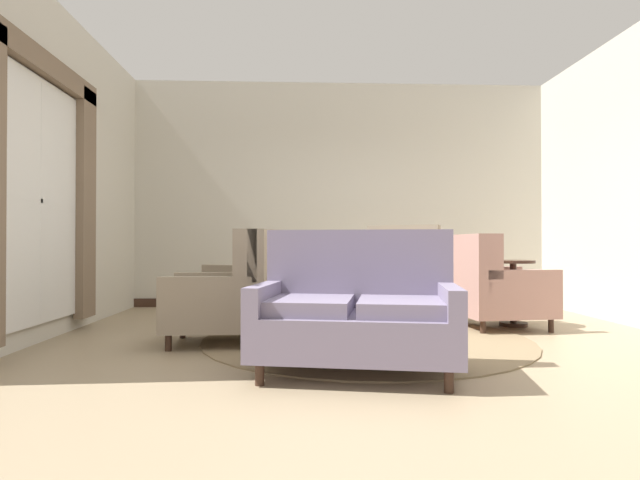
# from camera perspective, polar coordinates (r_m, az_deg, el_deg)

# --- Properties ---
(ground) EXTENTS (8.39, 8.39, 0.00)m
(ground) POSITION_cam_1_polar(r_m,az_deg,el_deg) (4.53, 5.69, -11.78)
(ground) COLOR #9E896B
(wall_back) EXTENTS (6.16, 0.08, 3.24)m
(wall_back) POSITION_cam_1_polar(r_m,az_deg,el_deg) (7.39, 2.44, 5.17)
(wall_back) COLOR beige
(wall_back) RESTS_ON ground
(wall_left) EXTENTS (0.08, 4.10, 3.24)m
(wall_left) POSITION_cam_1_polar(r_m,az_deg,el_deg) (5.83, -26.63, 6.78)
(wall_left) COLOR beige
(wall_left) RESTS_ON ground
(wall_right) EXTENTS (0.08, 4.10, 3.24)m
(wall_right) POSITION_cam_1_polar(r_m,az_deg,el_deg) (6.44, 32.03, 6.11)
(wall_right) COLOR beige
(wall_right) RESTS_ON ground
(baseboard_back) EXTENTS (6.00, 0.03, 0.12)m
(baseboard_back) POSITION_cam_1_polar(r_m,az_deg,el_deg) (7.34, 2.49, -6.99)
(baseboard_back) COLOR #382319
(baseboard_back) RESTS_ON ground
(area_rug) EXTENTS (3.02, 3.02, 0.01)m
(area_rug) POSITION_cam_1_polar(r_m,az_deg,el_deg) (4.82, 5.18, -11.03)
(area_rug) COLOR #847051
(area_rug) RESTS_ON ground
(window_with_curtains) EXTENTS (0.12, 2.00, 2.46)m
(window_with_curtains) POSITION_cam_1_polar(r_m,az_deg,el_deg) (5.14, -28.85, 5.67)
(window_with_curtains) COLOR silver
(coffee_table) EXTENTS (0.96, 0.96, 0.48)m
(coffee_table) POSITION_cam_1_polar(r_m,az_deg,el_deg) (4.87, 5.75, -6.23)
(coffee_table) COLOR #382319
(coffee_table) RESTS_ON ground
(porcelain_vase) EXTENTS (0.19, 0.19, 0.38)m
(porcelain_vase) POSITION_cam_1_polar(r_m,az_deg,el_deg) (4.84, 5.62, -3.49)
(porcelain_vase) COLOR #4C7A66
(porcelain_vase) RESTS_ON coffee_table
(settee) EXTENTS (1.48, 1.04, 0.99)m
(settee) POSITION_cam_1_polar(r_m,az_deg,el_deg) (3.51, 4.09, -8.29)
(settee) COLOR slate
(settee) RESTS_ON ground
(armchair_near_sideboard) EXTENTS (0.89, 0.77, 1.02)m
(armchair_near_sideboard) POSITION_cam_1_polar(r_m,az_deg,el_deg) (4.62, -10.52, -6.19)
(armchair_near_sideboard) COLOR gray
(armchair_near_sideboard) RESTS_ON ground
(armchair_back_corner) EXTENTS (0.98, 0.93, 0.99)m
(armchair_back_corner) POSITION_cam_1_polar(r_m,az_deg,el_deg) (5.67, 18.86, -5.22)
(armchair_back_corner) COLOR tan
(armchair_back_corner) RESTS_ON ground
(armchair_far_left) EXTENTS (1.13, 1.14, 1.04)m
(armchair_far_left) POSITION_cam_1_polar(r_m,az_deg,el_deg) (5.74, -6.63, -4.97)
(armchair_far_left) COLOR gray
(armchair_far_left) RESTS_ON ground
(armchair_foreground_right) EXTENTS (1.08, 1.08, 1.11)m
(armchair_foreground_right) POSITION_cam_1_polar(r_m,az_deg,el_deg) (6.20, 9.82, -4.45)
(armchair_foreground_right) COLOR gray
(armchair_foreground_right) RESTS_ON ground
(side_table) EXTENTS (0.45, 0.45, 0.71)m
(side_table) POSITION_cam_1_polar(r_m,az_deg,el_deg) (5.90, 20.98, -4.95)
(side_table) COLOR #382319
(side_table) RESTS_ON ground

